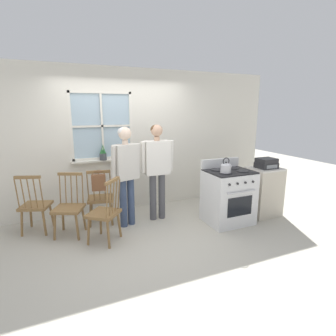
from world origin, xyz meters
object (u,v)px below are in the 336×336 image
(stove, at_px, (228,196))
(stereo, at_px, (266,163))
(person_elderly_left, at_px, (126,167))
(person_teen_center, at_px, (157,163))
(chair_center_cluster, at_px, (35,206))
(chair_near_stove, at_px, (105,213))
(chair_near_wall, at_px, (69,208))
(chair_by_window, at_px, (100,199))
(side_counter, at_px, (263,191))
(kettle, at_px, (226,167))
(handbag, at_px, (99,182))
(potted_plant, at_px, (103,154))

(stove, height_order, stereo, stove)
(person_elderly_left, xyz_separation_m, person_teen_center, (0.57, 0.06, 0.01))
(person_elderly_left, bearing_deg, chair_center_cluster, 150.71)
(chair_near_stove, xyz_separation_m, stove, (2.09, -0.12, 0.03))
(chair_near_stove, bearing_deg, chair_near_wall, -93.93)
(chair_near_stove, bearing_deg, stove, 125.84)
(chair_by_window, relative_size, chair_center_cluster, 1.00)
(chair_by_window, bearing_deg, side_counter, 174.88)
(chair_center_cluster, xyz_separation_m, chair_near_stove, (0.97, -0.74, 0.00))
(person_elderly_left, bearing_deg, person_teen_center, -10.19)
(stove, xyz_separation_m, kettle, (-0.17, -0.13, 0.55))
(stove, height_order, side_counter, stove)
(side_counter, bearing_deg, stove, -178.04)
(chair_near_stove, distance_m, stereo, 2.95)
(handbag, bearing_deg, stereo, -11.27)
(chair_near_stove, relative_size, potted_plant, 3.22)
(kettle, bearing_deg, stove, 37.52)
(chair_center_cluster, xyz_separation_m, stove, (3.06, -0.86, 0.03))
(person_elderly_left, relative_size, handbag, 5.44)
(stove, distance_m, side_counter, 0.81)
(stereo, bearing_deg, person_elderly_left, 167.62)
(chair_near_wall, distance_m, stove, 2.63)
(handbag, relative_size, side_counter, 0.34)
(chair_near_wall, bearing_deg, stereo, 13.75)
(chair_near_wall, height_order, stereo, stereo)
(stove, relative_size, handbag, 3.53)
(chair_center_cluster, relative_size, kettle, 3.94)
(chair_by_window, xyz_separation_m, person_teen_center, (0.97, -0.21, 0.59))
(stereo, bearing_deg, handbag, 168.73)
(chair_center_cluster, xyz_separation_m, person_elderly_left, (1.41, -0.32, 0.58))
(chair_by_window, relative_size, kettle, 3.94)
(chair_near_wall, relative_size, chair_center_cluster, 1.00)
(chair_near_wall, bearing_deg, side_counter, 14.09)
(person_elderly_left, height_order, kettle, person_elderly_left)
(chair_near_wall, xyz_separation_m, side_counter, (3.37, -0.54, 0.01))
(chair_by_window, height_order, kettle, kettle)
(chair_by_window, xyz_separation_m, kettle, (1.88, -0.95, 0.58))
(chair_by_window, distance_m, stereo, 3.02)
(chair_center_cluster, bearing_deg, chair_near_stove, 161.36)
(side_counter, bearing_deg, handbag, 169.13)
(person_elderly_left, xyz_separation_m, handbag, (-0.44, 0.04, -0.22))
(person_elderly_left, height_order, person_teen_center, person_teen_center)
(chair_by_window, bearing_deg, potted_plant, -98.17)
(chair_center_cluster, relative_size, stove, 0.90)
(chair_center_cluster, height_order, chair_near_stove, same)
(chair_center_cluster, xyz_separation_m, kettle, (2.89, -1.00, 0.58))
(person_elderly_left, height_order, side_counter, person_elderly_left)
(person_elderly_left, xyz_separation_m, stereo, (2.45, -0.54, -0.03))
(side_counter, bearing_deg, person_teen_center, 162.88)
(chair_by_window, distance_m, handbag, 0.43)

